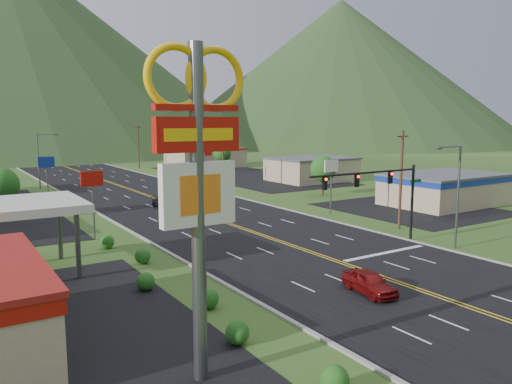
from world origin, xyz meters
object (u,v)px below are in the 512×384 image
streetlight_east (456,189)px  car_dark_mid (164,203)px  traffic_signal (382,186)px  pylon_sign (197,162)px  streetlight_west (41,157)px  car_red_near (369,283)px  gas_canopy (6,209)px  car_red_far (193,190)px

streetlight_east → car_dark_mid: size_ratio=2.06×
traffic_signal → car_dark_mid: size_ratio=3.00×
pylon_sign → car_dark_mid: size_ratio=3.21×
streetlight_west → car_red_near: (8.45, -64.29, -4.45)m
gas_canopy → car_dark_mid: 28.85m
gas_canopy → traffic_signal: bearing=-15.7°
streetlight_east → car_dark_mid: (-13.25, 32.42, -4.55)m
car_dark_mid → traffic_signal: bearing=-76.1°
streetlight_east → gas_canopy: (-33.18, 12.00, -0.31)m
gas_canopy → car_red_near: (18.77, -16.29, -4.14)m
streetlight_east → car_red_near: (-14.41, -4.29, -4.45)m
streetlight_west → car_red_near: size_ratio=2.10×
car_dark_mid → car_red_far: 11.23m
traffic_signal → car_red_far: 36.67m
car_red_near → car_red_far: bearing=86.4°
traffic_signal → streetlight_east: bearing=-40.4°
gas_canopy → streetlight_west: bearing=77.9°
traffic_signal → car_dark_mid: bearing=106.7°
traffic_signal → car_red_near: 13.57m
traffic_signal → streetlight_east: 6.17m
car_red_near → car_red_far: car_red_near is taller
streetlight_west → car_red_far: bearing=-48.2°
pylon_sign → gas_canopy: size_ratio=1.40×
traffic_signal → streetlight_west: 58.88m
streetlight_east → streetlight_west: same height
pylon_sign → streetlight_east: size_ratio=1.56×
streetlight_west → car_red_far: (17.54, -19.64, -4.47)m
car_red_near → car_dark_mid: size_ratio=0.98×
pylon_sign → car_red_near: bearing=15.1°
car_dark_mid → car_red_near: bearing=-94.6°
car_red_far → car_red_near: bearing=74.8°
streetlight_east → car_red_far: bearing=97.5°
streetlight_east → car_red_far: 40.96m
streetlight_west → pylon_sign: bearing=-94.5°
car_dark_mid → pylon_sign: bearing=-113.1°
pylon_sign → gas_canopy: 21.09m
car_dark_mid → car_red_far: (7.93, 7.94, 0.08)m
streetlight_east → gas_canopy: size_ratio=0.90×
streetlight_east → streetlight_west: 64.21m
traffic_signal → pylon_sign: bearing=-152.9°
car_red_far → gas_canopy: bearing=41.8°
streetlight_west → gas_canopy: size_ratio=0.90×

